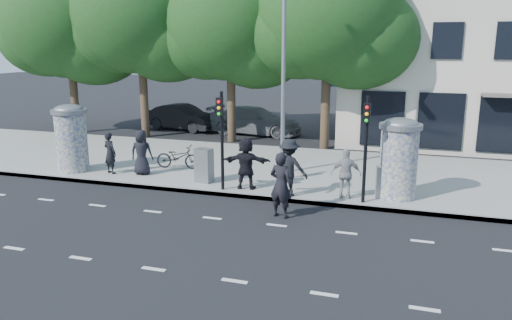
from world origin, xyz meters
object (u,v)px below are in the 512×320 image
(car_mid, at_px, (183,117))
(car_right, at_px, (255,121))
(cabinet_right, at_px, (383,182))
(ped_d, at_px, (289,168))
(ped_e, at_px, (346,174))
(bicycle, at_px, (178,157))
(man_road, at_px, (281,185))
(ad_column_right, at_px, (399,156))
(ped_a, at_px, (142,152))
(ped_b, at_px, (110,153))
(traffic_pole_far, at_px, (366,139))
(ped_f, at_px, (246,163))
(traffic_pole_near, at_px, (221,131))
(ad_column_left, at_px, (71,136))
(street_lamp, at_px, (283,52))
(cabinet_left, at_px, (204,165))

(car_mid, relative_size, car_right, 0.86)
(cabinet_right, relative_size, car_mid, 0.23)
(ped_d, height_order, ped_e, ped_d)
(bicycle, bearing_deg, man_road, -133.40)
(ad_column_right, height_order, ped_e, ad_column_right)
(ped_a, bearing_deg, ped_b, -0.07)
(traffic_pole_far, relative_size, bicycle, 1.88)
(ped_e, relative_size, car_right, 0.31)
(ad_column_right, distance_m, ped_f, 5.11)
(car_right, bearing_deg, ped_e, -145.28)
(traffic_pole_near, height_order, cabinet_right, traffic_pole_near)
(ad_column_right, xyz_separation_m, traffic_pole_far, (-1.00, -0.91, 0.69))
(ped_f, relative_size, cabinet_right, 1.75)
(ped_b, bearing_deg, bicycle, -126.35)
(traffic_pole_far, bearing_deg, ped_f, 174.41)
(ad_column_left, distance_m, cabinet_right, 12.01)
(ped_d, relative_size, ped_f, 1.06)
(street_lamp, relative_size, ped_e, 4.81)
(ped_d, relative_size, cabinet_right, 1.85)
(ped_a, relative_size, car_mid, 0.38)
(ped_e, bearing_deg, ped_a, -12.30)
(ped_b, height_order, car_mid, ped_b)
(ad_column_right, xyz_separation_m, bicycle, (-8.58, 1.37, -0.91))
(traffic_pole_near, relative_size, cabinet_left, 2.73)
(ad_column_left, height_order, ped_f, ad_column_left)
(ad_column_left, distance_m, man_road, 9.44)
(traffic_pole_far, relative_size, ped_f, 1.88)
(traffic_pole_far, distance_m, cabinet_left, 6.01)
(cabinet_right, bearing_deg, ad_column_right, 9.99)
(traffic_pole_near, height_order, ped_b, traffic_pole_near)
(cabinet_right, bearing_deg, car_right, 118.87)
(traffic_pole_far, bearing_deg, ped_a, 173.13)
(traffic_pole_near, height_order, car_mid, traffic_pole_near)
(ad_column_right, height_order, traffic_pole_far, traffic_pole_far)
(bicycle, bearing_deg, cabinet_left, -137.58)
(ped_a, distance_m, ped_f, 4.48)
(ad_column_right, xyz_separation_m, car_mid, (-12.72, 10.48, -0.78))
(ad_column_right, distance_m, cabinet_right, 0.98)
(ped_e, relative_size, ped_f, 0.92)
(ped_a, distance_m, car_right, 10.41)
(traffic_pole_far, bearing_deg, man_road, -144.04)
(ad_column_right, relative_size, ped_e, 1.59)
(bicycle, bearing_deg, cabinet_right, -107.31)
(car_right, bearing_deg, ped_b, 170.25)
(street_lamp, relative_size, ped_f, 4.41)
(man_road, xyz_separation_m, cabinet_right, (2.85, 2.43, -0.33))
(ped_b, bearing_deg, ped_e, -163.78)
(traffic_pole_far, height_order, ped_b, traffic_pole_far)
(car_mid, bearing_deg, ped_f, -132.83)
(traffic_pole_near, xyz_separation_m, ped_e, (4.20, 0.30, -1.25))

